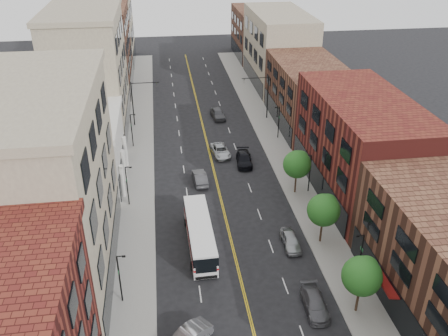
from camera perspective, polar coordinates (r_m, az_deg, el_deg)
name	(u,v)px	position (r m, az deg, el deg)	size (l,w,h in m)	color
sidewalk_left	(140,161)	(67.21, -10.13, 0.78)	(4.00, 110.00, 0.15)	gray
sidewalk_right	(279,153)	(69.06, 6.65, 1.84)	(4.00, 110.00, 0.15)	gray
bldg_l_tanoffice	(46,192)	(44.82, -20.59, -2.76)	(10.00, 22.00, 18.00)	gray
bldg_l_white	(80,152)	(62.69, -16.89, 1.83)	(10.00, 14.00, 8.00)	silver
bldg_l_far_a	(90,74)	(76.57, -15.85, 10.88)	(10.00, 20.00, 18.00)	gray
bldg_l_far_b	(102,50)	(96.10, -14.43, 13.62)	(10.00, 20.00, 15.00)	#532E21
bldg_l_far_c	(108,18)	(113.05, -13.78, 17.17)	(10.00, 16.00, 20.00)	gray
bldg_r_mid	(360,146)	(59.37, 16.08, 2.57)	(10.00, 22.00, 12.00)	#571A17
bldg_r_far_a	(309,95)	(77.83, 10.15, 8.68)	(10.00, 20.00, 10.00)	#532E21
bldg_r_far_b	(278,49)	(96.54, 6.55, 14.07)	(10.00, 22.00, 14.00)	gray
bldg_r_far_c	(258,33)	(115.83, 4.09, 15.85)	(10.00, 18.00, 11.00)	#532E21
tree_r_1	(363,275)	(42.27, 16.34, -12.21)	(3.40, 3.40, 5.59)	black
tree_r_2	(324,209)	(49.59, 11.97, -4.85)	(3.40, 3.40, 5.59)	black
tree_r_3	(298,163)	(57.73, 8.85, 0.55)	(3.40, 3.40, 5.59)	black
lamp_l_1	(120,276)	(43.20, -12.42, -12.60)	(0.81, 0.55, 5.05)	black
lamp_l_2	(127,184)	(56.25, -11.55, -1.86)	(0.81, 0.55, 5.05)	black
lamp_l_3	(132,129)	(70.53, -11.03, 4.69)	(0.81, 0.55, 5.05)	black
lamp_r_1	(360,254)	(46.28, 16.08, -9.94)	(0.81, 0.55, 5.05)	black
lamp_r_2	(310,171)	(58.66, 10.25, -0.39)	(0.81, 0.55, 5.05)	black
lamp_r_3	(278,120)	(72.46, 6.57, 5.70)	(0.81, 0.55, 5.05)	black
signal_mast_left	(137,98)	(77.30, -10.44, 8.24)	(4.49, 0.18, 7.20)	black
signal_mast_right	(263,92)	(78.95, 4.77, 9.05)	(4.49, 0.18, 7.20)	black
city_bus	(200,233)	(49.47, -2.94, -7.77)	(2.81, 11.05, 2.83)	white
car_parked_mid	(315,303)	(43.87, 10.88, -15.71)	(1.88, 4.63, 1.34)	#504F54
car_parked_far	(291,240)	(50.37, 8.02, -8.63)	(1.67, 4.15, 1.41)	#999CA0
car_lane_behind	(200,178)	(60.92, -2.92, -1.16)	(1.57, 4.51, 1.48)	#434347
car_lane_a	(244,159)	(65.43, 2.43, 1.07)	(2.05, 5.05, 1.46)	black
car_lane_b	(221,151)	(67.76, -0.42, 2.08)	(2.30, 4.98, 1.39)	#ADB1B5
car_lane_c	(218,114)	(80.32, -0.76, 6.57)	(1.92, 4.77, 1.63)	#494A4E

